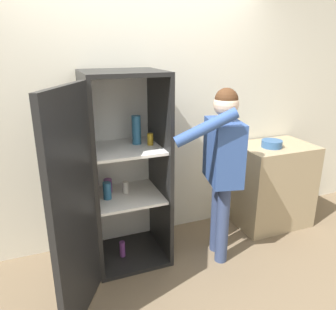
{
  "coord_description": "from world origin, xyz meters",
  "views": [
    {
      "loc": [
        -0.89,
        -2.04,
        1.93
      ],
      "look_at": [
        0.15,
        0.62,
        0.97
      ],
      "focal_mm": 35.0,
      "sensor_mm": 36.0,
      "label": 1
    }
  ],
  "objects": [
    {
      "name": "bowl",
      "position": [
        1.3,
        0.6,
        0.96
      ],
      "size": [
        0.21,
        0.21,
        0.07
      ],
      "color": "#335B8E",
      "rests_on": "counter"
    },
    {
      "name": "counter",
      "position": [
        1.4,
        0.65,
        0.46
      ],
      "size": [
        0.8,
        0.57,
        0.92
      ],
      "color": "tan",
      "rests_on": "ground_plane"
    },
    {
      "name": "refrigerator",
      "position": [
        -0.37,
        0.53,
        0.87
      ],
      "size": [
        1.02,
        1.21,
        1.74
      ],
      "color": "black",
      "rests_on": "ground_plane"
    },
    {
      "name": "person",
      "position": [
        0.54,
        0.31,
        1.0
      ],
      "size": [
        0.71,
        0.58,
        1.6
      ],
      "color": "#384770",
      "rests_on": "ground_plane"
    },
    {
      "name": "wall_back",
      "position": [
        0.0,
        0.98,
        1.27
      ],
      "size": [
        7.0,
        0.06,
        2.55
      ],
      "color": "silver",
      "rests_on": "ground_plane"
    },
    {
      "name": "ground_plane",
      "position": [
        0.0,
        0.0,
        0.0
      ],
      "size": [
        12.0,
        12.0,
        0.0
      ],
      "primitive_type": "plane",
      "color": "#7A664C"
    }
  ]
}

